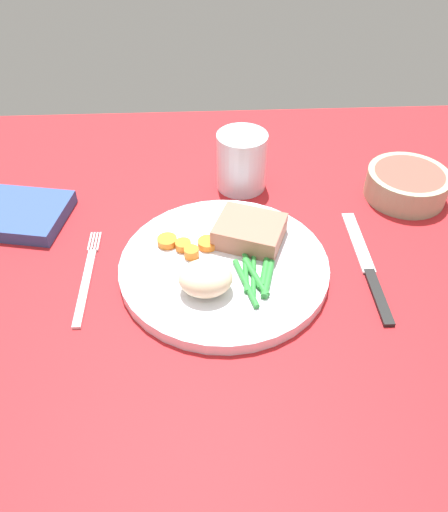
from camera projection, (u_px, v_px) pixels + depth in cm
name	position (u px, v px, depth cm)	size (l,w,h in cm)	color
dining_table	(218.00, 284.00, 62.96)	(120.00, 90.00, 2.00)	red
dinner_plate	(224.00, 267.00, 62.67)	(26.01, 26.01, 1.60)	white
meat_portion	(250.00, 231.00, 64.33)	(8.32, 6.94, 2.79)	#A86B56
mashed_potatoes	(206.00, 278.00, 57.28)	(6.21, 5.21, 3.88)	beige
carrot_slices	(187.00, 245.00, 63.69)	(7.68, 4.72, 1.25)	orange
green_beans	(256.00, 274.00, 60.07)	(5.30, 10.91, 0.85)	#2D8C38
fork	(87.00, 276.00, 62.24)	(1.44, 16.60, 0.40)	silver
knife	(367.00, 267.00, 63.54)	(1.70, 20.50, 0.64)	black
water_glass	(241.00, 165.00, 74.68)	(7.44, 7.44, 8.65)	silver
salad_bowl	(407.00, 183.00, 73.58)	(11.79, 11.79, 4.07)	#99B28C
napkin	(17.00, 214.00, 70.36)	(13.39, 10.58, 1.93)	#334C8C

